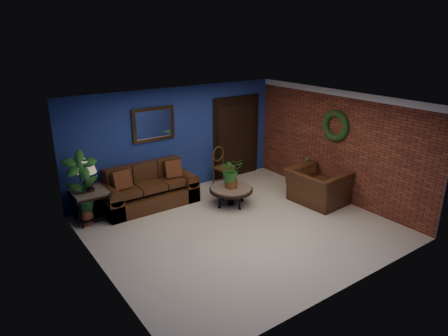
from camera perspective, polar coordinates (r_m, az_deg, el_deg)
floor at (r=8.07m, az=2.32°, el=-8.47°), size 5.50×5.50×0.00m
wall_back at (r=9.57m, az=-6.74°, el=3.99°), size 5.50×0.04×2.50m
wall_left at (r=6.38m, az=-17.61°, el=-4.79°), size 0.04×5.00×2.50m
wall_right_brick at (r=9.43m, az=15.83°, el=3.14°), size 0.04×5.00×2.50m
ceiling at (r=7.25m, az=2.58°, el=9.31°), size 5.50×5.00×0.02m
crown_molding at (r=9.16m, az=16.38°, el=10.21°), size 0.03×5.00×0.14m
wall_mirror at (r=9.16m, az=-10.04°, el=6.17°), size 1.02×0.06×0.77m
closet_door at (r=10.52m, az=1.78°, el=4.38°), size 1.44×0.06×2.18m
wreath at (r=9.30m, az=15.61°, el=5.82°), size 0.16×0.72×0.72m
sofa at (r=9.10m, az=-10.83°, el=-3.34°), size 2.09×0.90×0.94m
coffee_table at (r=8.91m, az=1.02°, el=-3.12°), size 0.97×0.97×0.42m
end_table at (r=8.60m, az=-18.61°, el=-4.02°), size 0.71×0.71×0.65m
table_lamp at (r=8.41m, az=-19.02°, el=-0.49°), size 0.38×0.38×0.64m
side_chair at (r=9.98m, az=-0.35°, el=0.62°), size 0.50×0.50×0.99m
armchair at (r=9.24m, az=13.16°, el=-2.60°), size 1.13×1.27×0.78m
coffee_plant at (r=8.75m, az=1.04°, el=-0.52°), size 0.61×0.57×0.68m
floor_plant at (r=9.79m, az=10.96°, el=-0.72°), size 0.44×0.37×0.88m
tall_plant at (r=8.36m, az=-19.62°, el=-2.38°), size 0.77×0.62×1.53m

